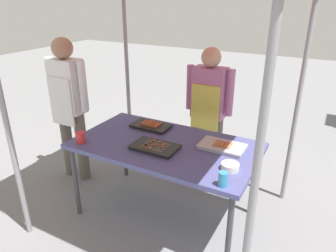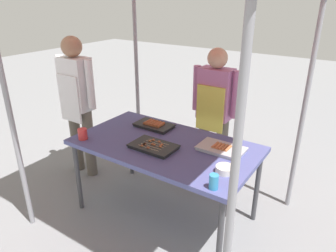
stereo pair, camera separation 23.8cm
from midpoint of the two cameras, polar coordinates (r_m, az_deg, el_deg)
The scene contains 10 objects.
ground_plane at distance 3.16m, azimuth -2.68°, elevation -15.54°, with size 18.00×18.00×0.00m, color slate.
stall_table at distance 2.78m, azimuth -2.95°, elevation -4.24°, with size 1.60×0.90×0.75m.
tray_grilled_sausages at distance 3.08m, azimuth -5.33°, elevation 0.03°, with size 0.38×0.22×0.05m.
tray_meat_skewers at distance 2.67m, azimuth -4.95°, elevation -3.87°, with size 0.39×0.25×0.04m.
tray_pork_links at distance 2.69m, azimuth 7.34°, elevation -3.73°, with size 0.39×0.24×0.05m.
condiment_bowl at distance 2.38m, azimuth 8.41°, elevation -7.35°, with size 0.14×0.14×0.05m, color silver.
drink_cup_near_edge at distance 2.89m, azimuth -17.91°, elevation -2.05°, with size 0.08×0.08×0.10m, color red.
drink_cup_by_wok at distance 2.17m, azimuth 6.85°, elevation -9.63°, with size 0.06×0.06×0.11m, color #338CBF.
vendor_woman at distance 3.33m, azimuth 5.35°, elevation 3.62°, with size 0.52×0.22×1.48m.
customer_nearby at distance 3.52m, azimuth -19.48°, elevation 4.49°, with size 0.52×0.23×1.57m.
Camera 1 is at (1.20, -2.17, 1.97)m, focal length 33.57 mm.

